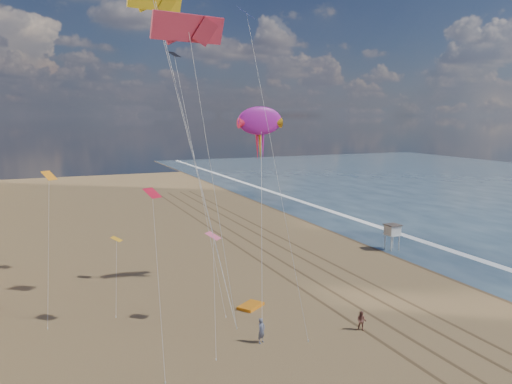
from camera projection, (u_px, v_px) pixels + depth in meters
wet_sand at (366, 233)px, 73.34m from camera, size 260.00×260.00×0.00m
foam at (389, 230)px, 74.97m from camera, size 260.00×260.00×0.00m
tracks at (300, 264)px, 57.84m from camera, size 7.68×120.00×0.01m
lifeguard_stand at (392, 230)px, 63.75m from camera, size 1.85×1.85×3.33m
grounded_kite at (251, 306)px, 44.85m from camera, size 2.77×2.56×0.27m
show_kite at (260, 121)px, 48.71m from camera, size 4.58×5.24×19.47m
kite_flyer_a at (261, 331)px, 37.72m from camera, size 0.85×0.75×1.94m
kite_flyer_b at (362, 321)px, 39.91m from camera, size 0.98×0.99×1.62m
small_kites at (168, 129)px, 43.84m from camera, size 17.89×16.17×21.89m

